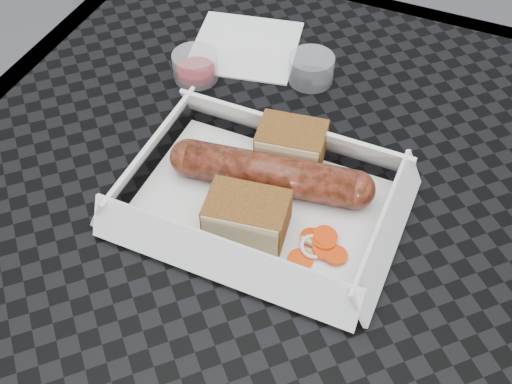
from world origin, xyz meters
The scene contains 9 objects.
patio_table centered at (0.00, 0.00, 0.67)m, with size 0.80×0.80×0.74m.
food_tray centered at (-0.06, 0.02, 0.75)m, with size 0.22×0.15×0.00m, color white.
bratwurst centered at (-0.06, 0.04, 0.77)m, with size 0.19×0.06×0.04m.
bread_near centered at (-0.05, 0.08, 0.77)m, with size 0.06×0.05×0.04m, color brown.
bread_far centered at (-0.06, -0.01, 0.77)m, with size 0.07×0.05×0.04m, color brown.
veg_garnish centered at (0.01, -0.01, 0.75)m, with size 0.03×0.03×0.00m.
napkin centered at (-0.17, 0.23, 0.75)m, with size 0.12×0.12×0.00m, color white.
condiment_cup_sauce centered at (-0.20, 0.16, 0.76)m, with size 0.05×0.05×0.03m, color maroon.
condiment_cup_empty centered at (-0.08, 0.21, 0.76)m, with size 0.05×0.05×0.03m, color silver.
Camera 1 is at (0.09, -0.33, 1.20)m, focal length 45.00 mm.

